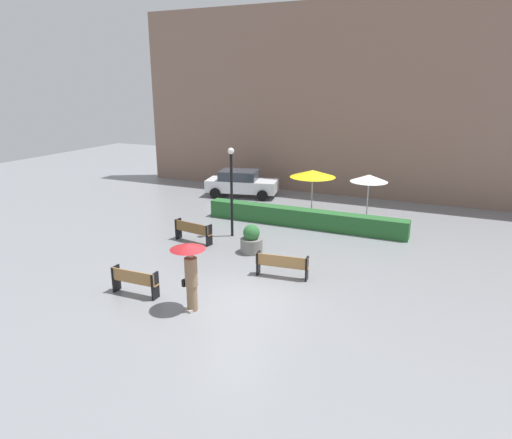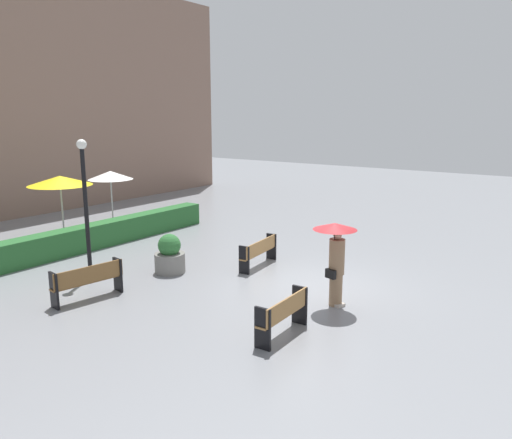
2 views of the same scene
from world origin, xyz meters
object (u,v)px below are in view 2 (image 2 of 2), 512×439
Objects in this scene: lamp_post at (85,195)px; bench_far_left at (88,280)px; bench_near_left at (284,313)px; patio_umbrella_yellow at (60,181)px; patio_umbrella_white at (110,175)px; pedestrian_with_umbrella at (336,251)px; bench_mid_center at (260,251)px; planter_pot at (170,256)px.

bench_far_left is at bearing -128.12° from lamp_post.
bench_near_left is 0.42× the size of lamp_post.
patio_umbrella_yellow reaches higher than patio_umbrella_white.
patio_umbrella_white is at bearing 46.89° from bench_far_left.
bench_far_left is at bearing 121.41° from pedestrian_with_umbrella.
lamp_post reaches higher than bench_mid_center.
planter_pot is (-2.03, 1.83, 0.00)m from bench_mid_center.
patio_umbrella_white is at bearing 11.15° from patio_umbrella_yellow.
pedestrian_with_umbrella reaches higher than bench_far_left.
bench_mid_center is 8.22m from patio_umbrella_yellow.
patio_umbrella_yellow is at bearing 63.59° from lamp_post.
bench_mid_center is 3.84m from pedestrian_with_umbrella.
planter_pot is at bearing 70.75° from bench_near_left.
patio_umbrella_white is (2.90, 11.81, 0.71)m from pedestrian_with_umbrella.
patio_umbrella_white is (2.72, 0.54, -0.11)m from patio_umbrella_yellow.
lamp_post is (-1.67, 1.54, 1.92)m from planter_pot.
patio_umbrella_yellow is (2.37, 11.18, 1.70)m from bench_near_left.
bench_mid_center is 1.63× the size of planter_pot.
patio_umbrella_white is at bearing 81.40° from bench_mid_center.
bench_far_left reaches higher than bench_near_left.
bench_far_left is at bearing 158.49° from bench_mid_center.
planter_pot is at bearing -1.56° from bench_far_left.
bench_far_left is 5.21m from bench_mid_center.
bench_far_left is at bearing 101.29° from bench_near_left.
patio_umbrella_white is at bearing 45.58° from lamp_post.
planter_pot reaches higher than bench_mid_center.
planter_pot is at bearing -42.73° from lamp_post.
bench_mid_center is at bearing -42.09° from planter_pot.
patio_umbrella_yellow is at bearing 100.32° from bench_mid_center.
bench_far_left is 9.09m from patio_umbrella_white.
planter_pot is at bearing -116.56° from patio_umbrella_white.
pedestrian_with_umbrella is (2.18, -0.09, 0.88)m from bench_near_left.
bench_far_left is 2.81m from planter_pot.
lamp_post is at bearing 89.02° from bench_near_left.
bench_far_left reaches higher than bench_mid_center.
lamp_post reaches higher than patio_umbrella_yellow.
planter_pot is 2.97m from lamp_post.
pedestrian_with_umbrella reaches higher than bench_near_left.
bench_mid_center is 0.48× the size of lamp_post.
bench_near_left is 0.87× the size of bench_mid_center.
patio_umbrella_white is at bearing 66.53° from bench_near_left.
lamp_post reaches higher than patio_umbrella_white.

